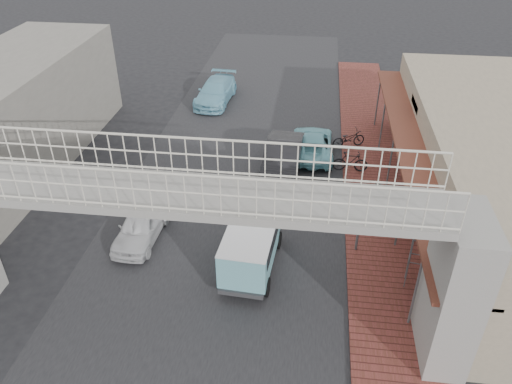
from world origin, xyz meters
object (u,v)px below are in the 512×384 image
(angkot_van, at_px, (251,243))
(angkot_curb, at_px, (313,144))
(dark_sedan, at_px, (283,159))
(angkot_far, at_px, (216,91))
(street_clock, at_px, (423,232))
(arrow_sign, at_px, (383,197))
(white_hatchback, at_px, (141,225))
(motorcycle_far, at_px, (350,162))
(motorcycle_near, at_px, (349,139))

(angkot_van, bearing_deg, angkot_curb, 81.70)
(dark_sedan, distance_m, angkot_far, 9.71)
(angkot_far, distance_m, street_clock, 18.63)
(arrow_sign, bearing_deg, street_clock, -67.99)
(white_hatchback, bearing_deg, angkot_curb, 52.72)
(motorcycle_far, relative_size, arrow_sign, 0.57)
(street_clock, bearing_deg, angkot_van, -171.26)
(dark_sedan, relative_size, arrow_sign, 1.62)
(angkot_van, height_order, motorcycle_near, angkot_van)
(angkot_curb, distance_m, motorcycle_near, 2.04)
(angkot_curb, xyz_separation_m, arrow_sign, (2.64, -7.54, 1.90))
(white_hatchback, distance_m, angkot_far, 14.10)
(angkot_curb, xyz_separation_m, motorcycle_near, (1.85, 0.88, -0.02))
(motorcycle_near, distance_m, motorcycle_far, 2.54)
(white_hatchback, height_order, angkot_far, angkot_far)
(motorcycle_near, relative_size, motorcycle_far, 1.07)
(angkot_van, xyz_separation_m, street_clock, (5.75, -0.22, 1.20))
(street_clock, relative_size, arrow_sign, 0.92)
(angkot_far, distance_m, angkot_van, 15.96)
(white_hatchback, height_order, street_clock, street_clock)
(angkot_far, relative_size, motorcycle_far, 2.78)
(white_hatchback, bearing_deg, street_clock, -5.80)
(dark_sedan, relative_size, motorcycle_near, 2.66)
(dark_sedan, distance_m, angkot_curb, 2.56)
(angkot_curb, distance_m, arrow_sign, 8.22)
(motorcycle_near, xyz_separation_m, motorcycle_far, (0.00, -2.54, 0.04))
(arrow_sign, bearing_deg, angkot_far, 112.36)
(white_hatchback, bearing_deg, motorcycle_near, 48.64)
(white_hatchback, height_order, arrow_sign, arrow_sign)
(dark_sedan, distance_m, angkot_van, 7.01)
(arrow_sign, bearing_deg, angkot_curb, 98.71)
(dark_sedan, relative_size, street_clock, 1.76)
(angkot_far, xyz_separation_m, arrow_sign, (8.92, -13.77, 1.81))
(angkot_van, height_order, arrow_sign, arrow_sign)
(white_hatchback, distance_m, motorcycle_far, 10.41)
(angkot_curb, bearing_deg, angkot_van, 76.10)
(angkot_curb, xyz_separation_m, angkot_far, (-6.28, 6.23, 0.09))
(angkot_van, distance_m, street_clock, 5.88)
(street_clock, bearing_deg, arrow_sign, 133.54)
(angkot_far, bearing_deg, white_hatchback, -87.15)
(street_clock, height_order, arrow_sign, arrow_sign)
(white_hatchback, relative_size, arrow_sign, 1.22)
(angkot_far, relative_size, angkot_van, 1.22)
(angkot_van, bearing_deg, dark_sedan, 89.08)
(motorcycle_near, relative_size, arrow_sign, 0.61)
(motorcycle_far, bearing_deg, angkot_van, 152.11)
(angkot_van, bearing_deg, angkot_far, 109.54)
(dark_sedan, xyz_separation_m, angkot_far, (-4.90, 8.38, -0.11))
(white_hatchback, height_order, motorcycle_near, white_hatchback)
(angkot_curb, xyz_separation_m, street_clock, (3.79, -9.35, 1.78))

